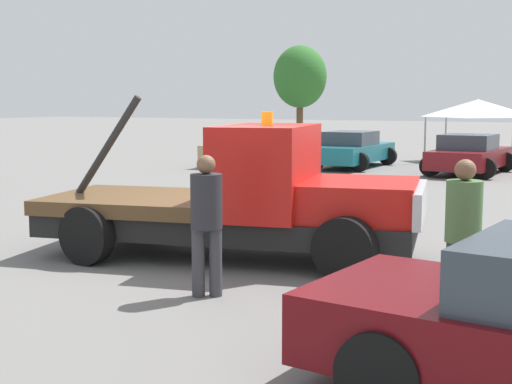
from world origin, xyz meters
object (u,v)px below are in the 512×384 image
(person_near_truck, at_px, (463,227))
(parked_car_teal, at_px, (352,150))
(tow_truck, at_px, (249,201))
(parked_car_maroon, at_px, (469,155))
(person_at_hood, at_px, (207,215))
(canopy_tent_white, at_px, (478,108))
(tree_left, at_px, (300,77))
(parked_car_tan, at_px, (253,148))

(person_near_truck, distance_m, parked_car_teal, 18.58)
(tow_truck, distance_m, parked_car_maroon, 14.83)
(person_at_hood, height_order, parked_car_maroon, person_at_hood)
(tow_truck, height_order, canopy_tent_white, tow_truck)
(person_near_truck, distance_m, parked_car_maroon, 16.74)
(person_at_hood, bearing_deg, canopy_tent_white, 149.54)
(parked_car_teal, xyz_separation_m, parked_car_maroon, (4.33, -0.50, -0.00))
(tree_left, bearing_deg, person_at_hood, -66.73)
(tow_truck, relative_size, parked_car_teal, 1.32)
(person_at_hood, relative_size, parked_car_teal, 0.38)
(person_near_truck, xyz_separation_m, parked_car_tan, (-11.43, 15.98, -0.38))
(parked_car_tan, bearing_deg, person_at_hood, -151.86)
(tow_truck, height_order, person_near_truck, tow_truck)
(parked_car_teal, bearing_deg, tree_left, 30.90)
(tow_truck, relative_size, person_near_truck, 3.46)
(person_near_truck, distance_m, tree_left, 36.71)
(tow_truck, relative_size, parked_car_tan, 1.25)
(parked_car_tan, distance_m, tree_left, 17.63)
(tow_truck, xyz_separation_m, person_near_truck, (3.57, -1.56, 0.13))
(parked_car_tan, height_order, canopy_tent_white, canopy_tent_white)
(person_near_truck, height_order, person_at_hood, person_near_truck)
(person_near_truck, distance_m, canopy_tent_white, 22.00)
(person_at_hood, height_order, parked_car_teal, person_at_hood)
(person_near_truck, relative_size, canopy_tent_white, 0.53)
(parked_car_tan, distance_m, canopy_tent_white, 9.23)
(person_near_truck, xyz_separation_m, parked_car_teal, (-7.75, 16.89, -0.38))
(tow_truck, height_order, tree_left, tree_left)
(person_near_truck, height_order, canopy_tent_white, canopy_tent_white)
(person_near_truck, height_order, parked_car_tan, person_near_truck)
(parked_car_teal, bearing_deg, person_near_truck, -155.75)
(person_near_truck, relative_size, tree_left, 0.30)
(parked_car_teal, xyz_separation_m, canopy_tent_white, (3.52, 4.67, 1.50))
(tow_truck, distance_m, parked_car_teal, 15.89)
(parked_car_teal, bearing_deg, tow_truck, -165.15)
(parked_car_teal, distance_m, canopy_tent_white, 6.04)
(person_near_truck, height_order, parked_car_teal, person_near_truck)
(parked_car_tan, bearing_deg, tow_truck, -150.30)
(parked_car_tan, relative_size, parked_car_teal, 1.05)
(parked_car_tan, distance_m, parked_car_maroon, 8.03)
(parked_car_tan, bearing_deg, parked_car_teal, -75.07)
(canopy_tent_white, height_order, tree_left, tree_left)
(person_near_truck, distance_m, parked_car_tan, 19.65)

